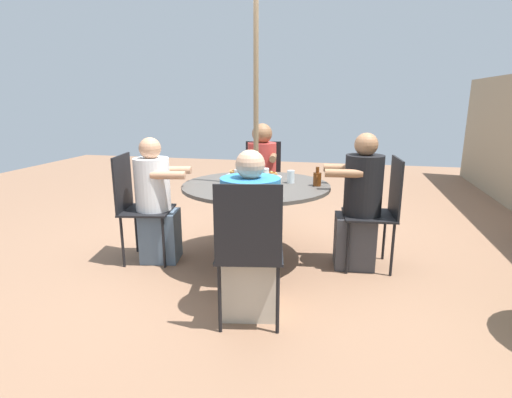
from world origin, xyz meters
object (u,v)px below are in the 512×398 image
at_px(pancake_plate_a, 270,175).
at_px(pancake_plate_c, 262,187).
at_px(patio_chair_east, 137,201).
at_px(drinking_glass_b, 291,177).
at_px(diner_north, 262,182).
at_px(diner_east, 156,205).
at_px(patio_table, 256,193).
at_px(pancake_plate_b, 237,173).
at_px(coffee_cup, 265,175).
at_px(syrup_bottle, 317,179).
at_px(patio_chair_west, 380,206).
at_px(patio_chair_south, 249,246).
at_px(diner_south, 251,242).
at_px(diner_west, 359,207).
at_px(drinking_glass_a, 238,177).
at_px(patio_chair_north, 263,179).

height_order(pancake_plate_a, pancake_plate_c, pancake_plate_a).
xyz_separation_m(patio_chair_east, drinking_glass_b, (-0.32, 1.35, 0.22)).
xyz_separation_m(diner_north, diner_east, (1.06, -0.75, -0.04)).
relative_size(patio_table, pancake_plate_c, 5.91).
height_order(pancake_plate_b, drinking_glass_b, drinking_glass_b).
xyz_separation_m(patio_table, coffee_cup, (-0.16, 0.05, 0.14)).
xyz_separation_m(pancake_plate_a, syrup_bottle, (0.28, 0.47, 0.04)).
relative_size(patio_chair_west, pancake_plate_a, 4.43).
relative_size(patio_chair_east, patio_chair_south, 1.00).
distance_m(diner_south, coffee_cup, 1.08).
xyz_separation_m(patio_chair_west, pancake_plate_a, (-0.23, -1.01, 0.19)).
xyz_separation_m(patio_table, syrup_bottle, (-0.06, 0.53, 0.15)).
height_order(diner_west, drinking_glass_a, diner_west).
relative_size(diner_east, diner_west, 0.96).
xyz_separation_m(pancake_plate_c, drinking_glass_b, (-0.29, 0.20, 0.04)).
distance_m(diner_east, diner_south, 1.27).
xyz_separation_m(patio_chair_north, pancake_plate_b, (0.72, -0.10, 0.19)).
xyz_separation_m(patio_chair_south, diner_west, (-1.15, 0.70, -0.01)).
height_order(pancake_plate_a, coffee_cup, coffee_cup).
distance_m(patio_table, drinking_glass_a, 0.22).
height_order(patio_chair_south, coffee_cup, patio_chair_south).
height_order(patio_table, patio_chair_west, patio_chair_west).
bearing_deg(diner_south, patio_chair_west, 36.83).
bearing_deg(diner_west, drinking_glass_b, 80.93).
xyz_separation_m(coffee_cup, drinking_glass_a, (0.16, -0.21, 0.00)).
relative_size(diner_east, patio_chair_south, 1.16).
height_order(patio_chair_east, drinking_glass_a, patio_chair_east).
bearing_deg(patio_chair_south, pancake_plate_a, 84.98).
relative_size(pancake_plate_b, pancake_plate_c, 1.00).
xyz_separation_m(syrup_bottle, drinking_glass_a, (0.05, -0.69, -0.00)).
relative_size(diner_north, diner_west, 1.01).
xyz_separation_m(patio_table, pancake_plate_a, (-0.34, 0.06, 0.10)).
relative_size(patio_chair_north, drinking_glass_b, 8.59).
distance_m(pancake_plate_b, coffee_cup, 0.37).
xyz_separation_m(diner_east, drinking_glass_b, (-0.29, 1.18, 0.26)).
distance_m(patio_table, diner_west, 0.91).
height_order(pancake_plate_c, drinking_glass_b, drinking_glass_b).
xyz_separation_m(diner_south, pancake_plate_a, (-1.22, -0.10, 0.23)).
xyz_separation_m(patio_chair_east, pancake_plate_b, (-0.55, 0.80, 0.19)).
xyz_separation_m(diner_north, drinking_glass_a, (0.89, -0.03, 0.22)).
xyz_separation_m(patio_chair_east, drinking_glass_a, (-0.20, 0.90, 0.23)).
bearing_deg(diner_west, patio_chair_north, 41.61).
distance_m(patio_chair_south, pancake_plate_c, 0.92).
bearing_deg(patio_chair_east, diner_south, 50.24).
relative_size(patio_table, diner_south, 1.14).
relative_size(diner_east, drinking_glass_b, 9.96).
distance_m(patio_chair_west, pancake_plate_c, 1.04).
relative_size(diner_west, drinking_glass_a, 9.51).
relative_size(patio_chair_south, pancake_plate_b, 4.43).
bearing_deg(pancake_plate_a, patio_table, -10.59).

